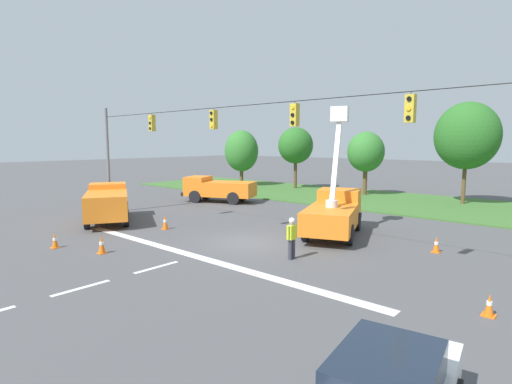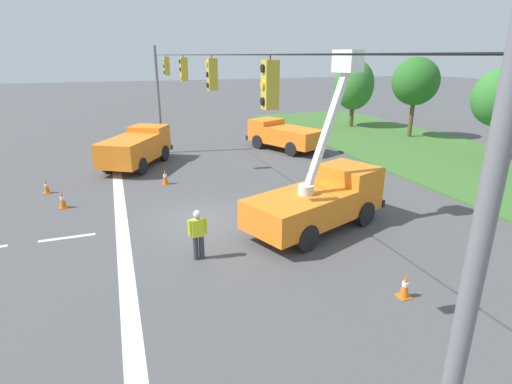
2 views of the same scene
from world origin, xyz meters
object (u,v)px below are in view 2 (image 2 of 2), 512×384
Objects in this scene: utility_truck_support_far at (137,147)px; utility_truck_support_near at (284,135)px; tree_west at (416,82)px; utility_truck_bucket_lift at (321,196)px; traffic_cone_mid_left at (165,177)px; traffic_cone_near_bucket at (46,186)px; tree_far_west at (354,85)px; traffic_cone_foreground_right at (62,200)px; road_worker at (198,232)px; tree_centre at (500,98)px; traffic_cone_mid_right at (405,286)px.

utility_truck_support_near is at bearing 96.43° from utility_truck_support_far.
utility_truck_bucket_lift is at bearing -48.79° from tree_west.
traffic_cone_mid_left is 1.15× the size of traffic_cone_near_bucket.
traffic_cone_near_bucket is (-8.33, -10.94, -0.98)m from utility_truck_bucket_lift.
tree_far_west is 0.96× the size of tree_west.
tree_west reaches higher than traffic_cone_foreground_right.
road_worker is at bearing 35.37° from traffic_cone_foreground_right.
traffic_cone_foreground_right is at bearing 20.97° from traffic_cone_near_bucket.
traffic_cone_mid_left is (12.20, -19.24, -3.53)m from tree_far_west.
utility_truck_bucket_lift is 3.83× the size of road_worker.
utility_truck_bucket_lift is at bearing 33.17° from traffic_cone_mid_left.
traffic_cone_foreground_right is at bearing -144.63° from road_worker.
tree_centre reaches higher than utility_truck_support_far.
traffic_cone_mid_right is (19.19, -16.03, -4.20)m from tree_west.
road_worker is at bearing -42.49° from tree_far_west.
tree_centre is 8.15× the size of traffic_cone_near_bucket.
tree_west is 27.49m from traffic_cone_foreground_right.
utility_truck_support_near is (-13.32, 4.15, -0.22)m from utility_truck_bucket_lift.
tree_far_west is 28.67m from road_worker.
utility_truck_support_far is at bearing -160.51° from traffic_cone_mid_right.
utility_truck_support_near is at bearing 146.99° from road_worker.
traffic_cone_near_bucket is at bearing -78.17° from tree_west.
traffic_cone_mid_left is 14.01m from traffic_cone_mid_right.
utility_truck_support_near reaches higher than traffic_cone_foreground_right.
traffic_cone_near_bucket is at bearing -159.03° from traffic_cone_foreground_right.
traffic_cone_foreground_right is 2.70m from traffic_cone_near_bucket.
traffic_cone_foreground_right is at bearing -61.99° from utility_truck_support_near.
tree_centre is 17.09m from utility_truck_bucket_lift.
traffic_cone_mid_left is (-1.87, -20.91, -3.60)m from tree_centre.
road_worker is (14.95, -21.09, -3.56)m from tree_west.
tree_west is at bearing 93.09° from utility_truck_support_near.
traffic_cone_foreground_right is (-6.80, -4.83, -0.60)m from road_worker.
traffic_cone_foreground_right reaches higher than traffic_cone_mid_right.
utility_truck_support_far is (1.81, -22.18, -3.34)m from tree_west.
tree_centre is at bearing 125.23° from traffic_cone_mid_right.
tree_far_west is at bearing 150.67° from traffic_cone_mid_right.
tree_west is at bearing 140.14° from traffic_cone_mid_right.
tree_centre is 3.32× the size of road_worker.
tree_west is at bearing 107.46° from traffic_cone_foreground_right.
tree_centre is 7.08× the size of traffic_cone_mid_left.
utility_truck_support_near is (0.64, -11.79, -3.45)m from tree_west.
tree_centre is at bearing 84.97° from traffic_cone_near_bucket.
tree_west is 0.95× the size of utility_truck_bucket_lift.
tree_centre is 0.87× the size of utility_truck_bucket_lift.
traffic_cone_mid_left is 5.84m from traffic_cone_near_bucket.
traffic_cone_mid_left is at bearing 14.44° from utility_truck_support_far.
utility_truck_support_far is (-12.15, -6.24, -0.11)m from utility_truck_bucket_lift.
traffic_cone_mid_right is 1.03× the size of traffic_cone_near_bucket.
utility_truck_bucket_lift is at bearing 52.72° from traffic_cone_near_bucket.
traffic_cone_near_bucket is (-13.56, -10.86, -0.01)m from traffic_cone_mid_right.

